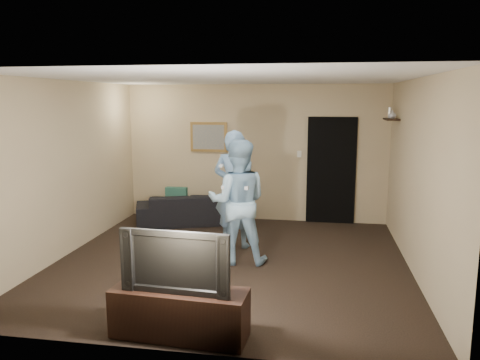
% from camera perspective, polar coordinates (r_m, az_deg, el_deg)
% --- Properties ---
extents(ground, '(5.00, 5.00, 0.00)m').
position_cam_1_polar(ground, '(6.87, -1.10, -9.90)').
color(ground, black).
rests_on(ground, ground).
extents(ceiling, '(5.00, 5.00, 0.04)m').
position_cam_1_polar(ceiling, '(6.48, -1.18, 12.31)').
color(ceiling, silver).
rests_on(ceiling, wall_back).
extents(wall_back, '(5.00, 0.04, 2.60)m').
position_cam_1_polar(wall_back, '(9.00, 1.83, 3.30)').
color(wall_back, tan).
rests_on(wall_back, ground).
extents(wall_front, '(5.00, 0.04, 2.60)m').
position_cam_1_polar(wall_front, '(4.17, -7.55, -4.38)').
color(wall_front, tan).
rests_on(wall_front, ground).
extents(wall_left, '(0.04, 5.00, 2.60)m').
position_cam_1_polar(wall_left, '(7.43, -20.45, 1.32)').
color(wall_left, tan).
rests_on(wall_left, ground).
extents(wall_right, '(0.04, 5.00, 2.60)m').
position_cam_1_polar(wall_right, '(6.57, 20.83, 0.26)').
color(wall_right, tan).
rests_on(wall_right, ground).
extents(sofa, '(2.11, 1.41, 0.57)m').
position_cam_1_polar(sofa, '(8.90, -6.16, -3.44)').
color(sofa, black).
rests_on(sofa, ground).
extents(throw_pillow, '(0.41, 0.13, 0.40)m').
position_cam_1_polar(throw_pillow, '(8.93, -7.75, -2.17)').
color(throw_pillow, '#194D40').
rests_on(throw_pillow, sofa).
extents(painting_frame, '(0.72, 0.05, 0.57)m').
position_cam_1_polar(painting_frame, '(9.11, -3.83, 5.26)').
color(painting_frame, olive).
rests_on(painting_frame, wall_back).
extents(painting_canvas, '(0.62, 0.01, 0.47)m').
position_cam_1_polar(painting_canvas, '(9.08, -3.87, 5.25)').
color(painting_canvas, slate).
rests_on(painting_canvas, painting_frame).
extents(doorway, '(0.90, 0.06, 2.00)m').
position_cam_1_polar(doorway, '(8.93, 11.05, 1.13)').
color(doorway, black).
rests_on(doorway, ground).
extents(light_switch, '(0.08, 0.02, 0.12)m').
position_cam_1_polar(light_switch, '(8.90, 7.24, 3.16)').
color(light_switch, silver).
rests_on(light_switch, wall_back).
extents(wall_shelf, '(0.20, 0.60, 0.03)m').
position_cam_1_polar(wall_shelf, '(8.25, 17.97, 7.06)').
color(wall_shelf, black).
rests_on(wall_shelf, wall_right).
extents(shelf_vase, '(0.16, 0.16, 0.14)m').
position_cam_1_polar(shelf_vase, '(8.17, 18.08, 7.62)').
color(shelf_vase, silver).
rests_on(shelf_vase, wall_shelf).
extents(shelf_figurine, '(0.06, 0.06, 0.18)m').
position_cam_1_polar(shelf_figurine, '(8.46, 17.80, 7.83)').
color(shelf_figurine, white).
rests_on(shelf_figurine, wall_shelf).
extents(tv_console, '(1.36, 0.51, 0.48)m').
position_cam_1_polar(tv_console, '(4.80, -7.37, -15.76)').
color(tv_console, black).
rests_on(tv_console, ground).
extents(television, '(1.08, 0.21, 0.62)m').
position_cam_1_polar(television, '(4.59, -7.53, -9.56)').
color(television, black).
rests_on(television, tv_console).
extents(wii_player_left, '(0.74, 0.57, 1.85)m').
position_cam_1_polar(wii_player_left, '(7.34, -0.69, -1.12)').
color(wii_player_left, '#6D95BD').
rests_on(wii_player_left, ground).
extents(wii_player_right, '(0.93, 0.76, 1.77)m').
position_cam_1_polar(wii_player_right, '(6.62, -0.27, -2.66)').
color(wii_player_right, '#9CC7E3').
rests_on(wii_player_right, ground).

